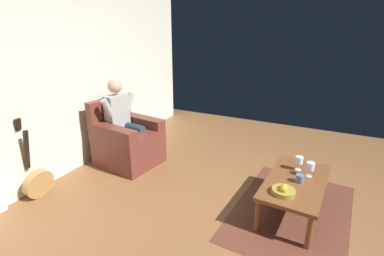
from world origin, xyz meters
TOP-DOWN VIEW (x-y plane):
  - ground_plane at (0.00, 0.00)m, footprint 6.85×6.85m
  - wall_back at (0.00, -2.88)m, footprint 5.94×0.06m
  - rug at (-0.37, 0.18)m, footprint 1.90×1.33m
  - armchair at (-0.55, -2.28)m, footprint 0.86×0.94m
  - person_seated at (-0.56, -2.31)m, footprint 0.62×0.60m
  - coffee_table at (-0.37, 0.18)m, footprint 1.16×0.68m
  - guitar at (0.69, -2.68)m, footprint 0.37×0.27m
  - wine_glass_near at (-0.63, 0.17)m, footprint 0.09×0.09m
  - wine_glass_far at (-0.52, 0.30)m, footprint 0.09×0.09m
  - fruit_bowl at (-0.04, 0.10)m, footprint 0.23×0.23m
  - candle_jar at (-0.35, 0.22)m, footprint 0.09×0.09m

SIDE VIEW (x-z plane):
  - ground_plane at x=0.00m, z-range 0.00..0.00m
  - rug at x=-0.37m, z-range 0.00..0.01m
  - guitar at x=0.69m, z-range -0.28..0.72m
  - armchair at x=-0.55m, z-range -0.14..0.84m
  - coffee_table at x=-0.37m, z-range 0.15..0.56m
  - fruit_bowl at x=-0.04m, z-range 0.39..0.50m
  - candle_jar at x=-0.35m, z-range 0.41..0.50m
  - wine_glass_near at x=-0.63m, z-range 0.44..0.61m
  - wine_glass_far at x=-0.52m, z-range 0.44..0.61m
  - person_seated at x=-0.56m, z-range 0.05..1.33m
  - wall_back at x=0.00m, z-range 0.00..2.65m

